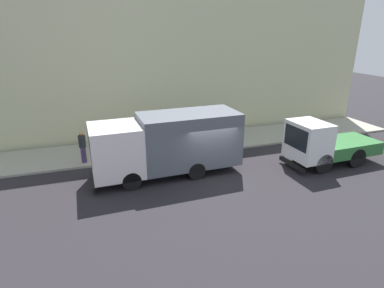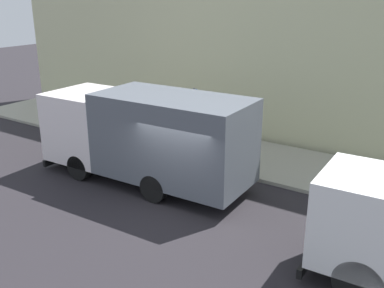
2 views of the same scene
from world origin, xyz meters
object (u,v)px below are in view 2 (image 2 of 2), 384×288
object	(u,v)px
pedestrian_standing	(160,126)
large_utility_truck	(145,134)
pedestrian_walking	(149,111)
pedestrian_third	(110,117)
street_sign_post	(194,118)

from	to	relation	value
pedestrian_standing	large_utility_truck	bearing A→B (deg)	85.51
pedestrian_walking	pedestrian_third	bearing A→B (deg)	86.57
large_utility_truck	pedestrian_third	distance (m)	4.88
pedestrian_walking	pedestrian_third	world-z (taller)	pedestrian_third
large_utility_truck	pedestrian_standing	xyz separation A→B (m)	(2.91, 1.64, -0.73)
pedestrian_third	pedestrian_walking	bearing A→B (deg)	-94.01
large_utility_truck	pedestrian_third	size ratio (longest dim) A/B	4.24
large_utility_truck	street_sign_post	xyz separation A→B (m)	(2.52, -0.25, 0.00)
pedestrian_standing	pedestrian_third	size ratio (longest dim) A/B	0.92
large_utility_truck	street_sign_post	size ratio (longest dim) A/B	2.78
large_utility_truck	street_sign_post	bearing A→B (deg)	-7.39
pedestrian_third	street_sign_post	bearing A→B (deg)	-159.05
large_utility_truck	street_sign_post	distance (m)	2.54
pedestrian_walking	pedestrian_standing	xyz separation A→B (m)	(-1.33, -1.65, -0.07)
pedestrian_standing	pedestrian_third	xyz separation A→B (m)	(-0.31, 2.45, 0.09)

